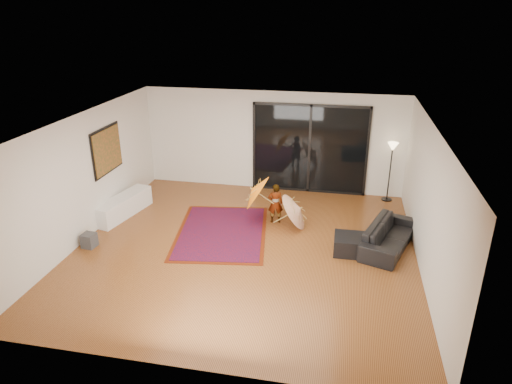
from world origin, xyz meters
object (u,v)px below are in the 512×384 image
(sofa, at_px, (389,236))
(ottoman, at_px, (349,244))
(child, at_px, (275,203))
(media_console, at_px, (123,206))

(sofa, relative_size, ottoman, 2.97)
(ottoman, bearing_deg, sofa, 24.57)
(ottoman, height_order, child, child)
(media_console, distance_m, child, 3.70)
(sofa, height_order, child, child)
(sofa, xyz_separation_m, child, (-2.53, 0.74, 0.21))
(media_console, xyz_separation_m, sofa, (6.20, -0.40, 0.03))
(media_console, bearing_deg, child, 17.12)
(sofa, distance_m, ottoman, 0.89)
(media_console, bearing_deg, ottoman, 3.78)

